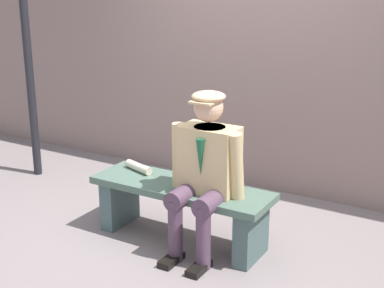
% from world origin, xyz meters
% --- Properties ---
extents(ground_plane, '(30.00, 30.00, 0.00)m').
position_xyz_m(ground_plane, '(0.00, 0.00, 0.00)').
color(ground_plane, gray).
extents(bench, '(1.47, 0.46, 0.48)m').
position_xyz_m(bench, '(0.00, 0.00, 0.33)').
color(bench, '#4C6658').
rests_on(bench, ground).
extents(seated_man, '(0.60, 0.61, 1.25)m').
position_xyz_m(seated_man, '(-0.25, 0.07, 0.69)').
color(seated_man, '#D3B47F').
rests_on(seated_man, ground).
extents(rolled_magazine, '(0.30, 0.15, 0.07)m').
position_xyz_m(rolled_magazine, '(0.47, -0.08, 0.51)').
color(rolled_magazine, beige).
rests_on(rolled_magazine, bench).
extents(stadium_wall, '(12.00, 0.24, 2.54)m').
position_xyz_m(stadium_wall, '(0.00, -1.49, 1.27)').
color(stadium_wall, gray).
rests_on(stadium_wall, ground).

